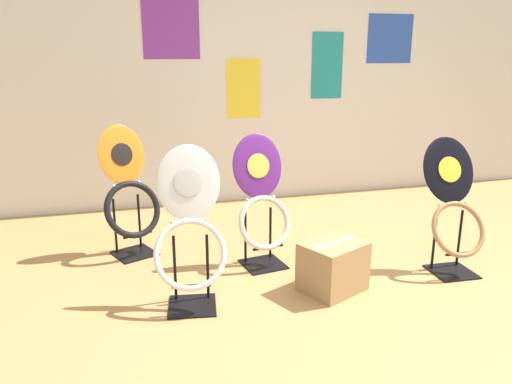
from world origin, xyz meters
TOP-DOWN VIEW (x-y plane):
  - ground_plane at (0.00, 0.00)m, footprint 14.00×14.00m
  - wall_back at (-0.00, 2.52)m, footprint 8.00×0.07m
  - toilet_seat_display_purple_note at (-0.71, 0.89)m, footprint 0.42×0.35m
  - toilet_seat_display_white_plain at (-1.27, 0.43)m, footprint 0.45×0.41m
  - toilet_seat_display_jazz_black at (0.51, 0.46)m, footprint 0.40×0.41m
  - toilet_seat_display_orange_sun at (-1.58, 1.32)m, footprint 0.48×0.43m
  - storage_box at (-0.39, 0.38)m, footprint 0.47×0.43m

SIDE VIEW (x-z plane):
  - ground_plane at x=0.00m, z-range 0.00..0.00m
  - storage_box at x=-0.39m, z-range 0.00..0.32m
  - toilet_seat_display_orange_sun at x=-1.58m, z-range -0.05..0.91m
  - toilet_seat_display_purple_note at x=-0.71m, z-range -0.01..0.91m
  - toilet_seat_display_jazz_black at x=0.51m, z-range 0.01..0.91m
  - toilet_seat_display_white_plain at x=-1.27m, z-range -0.01..0.94m
  - wall_back at x=0.00m, z-range 0.00..2.60m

